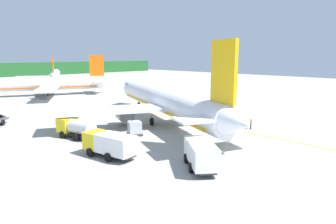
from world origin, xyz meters
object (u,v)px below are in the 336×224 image
object	(u,v)px
airliner_mid_apron	(43,84)
airliner_far_taxiway	(55,75)
service_truck_baggage	(76,127)
crew_loader_left	(73,120)
crew_loader_right	(251,123)
airliner_foreground	(166,101)
service_truck_catering	(109,144)
crew_marshaller	(245,117)
cargo_container_near	(134,128)
service_truck_fuel	(201,153)

from	to	relation	value
airliner_mid_apron	airliner_far_taxiway	bearing A→B (deg)	61.47
airliner_mid_apron	service_truck_baggage	world-z (taller)	airliner_mid_apron
airliner_far_taxiway	crew_loader_left	bearing A→B (deg)	-112.81
airliner_far_taxiway	crew_loader_right	size ratio (longest dim) A/B	19.65
airliner_foreground	service_truck_catering	world-z (taller)	airliner_foreground
airliner_mid_apron	crew_loader_left	size ratio (longest dim) A/B	20.50
airliner_foreground	crew_marshaller	size ratio (longest dim) A/B	24.28
airliner_mid_apron	cargo_container_near	distance (m)	48.76
crew_marshaller	service_truck_baggage	bearing A→B (deg)	155.16
service_truck_fuel	crew_marshaller	size ratio (longest dim) A/B	3.51
service_truck_fuel	cargo_container_near	world-z (taller)	service_truck_fuel
airliner_far_taxiway	crew_marshaller	size ratio (longest dim) A/B	19.31
service_truck_baggage	crew_marshaller	distance (m)	24.90
airliner_far_taxiway	service_truck_baggage	size ratio (longest dim) A/B	5.60
service_truck_baggage	crew_loader_left	bearing A→B (deg)	66.56
airliner_far_taxiway	service_truck_catering	distance (m)	96.87
airliner_far_taxiway	crew_marshaller	distance (m)	92.26
service_truck_fuel	service_truck_catering	size ratio (longest dim) A/B	0.93
service_truck_baggage	cargo_container_near	xyz separation A→B (m)	(6.01, -4.22, -0.46)
cargo_container_near	crew_loader_right	distance (m)	16.48
airliner_far_taxiway	service_truck_fuel	world-z (taller)	airliner_far_taxiway
airliner_foreground	crew_marshaller	world-z (taller)	airliner_foreground
service_truck_fuel	crew_loader_right	xyz separation A→B (m)	(16.81, 4.60, -0.49)
service_truck_catering	cargo_container_near	distance (m)	8.69
airliner_mid_apron	service_truck_baggage	distance (m)	46.04
airliner_far_taxiway	service_truck_baggage	distance (m)	87.97
airliner_foreground	cargo_container_near	distance (m)	8.98
airliner_foreground	crew_loader_left	xyz separation A→B (m)	(-11.77, 7.29, -2.41)
airliner_far_taxiway	cargo_container_near	xyz separation A→B (m)	(-28.15, -85.27, -1.83)
airliner_mid_apron	service_truck_catering	world-z (taller)	airliner_mid_apron
service_truck_baggage	cargo_container_near	distance (m)	7.36
crew_marshaller	airliner_foreground	bearing A→B (deg)	133.24
crew_marshaller	crew_loader_right	bearing A→B (deg)	-135.51
service_truck_fuel	crew_loader_left	bearing A→B (deg)	91.42
cargo_container_near	crew_loader_right	bearing A→B (deg)	-32.79
airliner_mid_apron	service_truck_baggage	xyz separation A→B (m)	(-13.94, -43.85, -1.57)
service_truck_fuel	crew_loader_left	distance (m)	23.46
crew_marshaller	service_truck_fuel	bearing A→B (deg)	-159.56
service_truck_catering	crew_marshaller	bearing A→B (deg)	-3.17
airliner_far_taxiway	airliner_foreground	bearing A→B (deg)	-103.55
airliner_mid_apron	crew_loader_right	size ratio (longest dim) A/B	21.28
airliner_foreground	service_truck_baggage	distance (m)	14.47
airliner_foreground	crew_loader_right	size ratio (longest dim) A/B	24.70
service_truck_catering	airliner_mid_apron	bearing A→B (deg)	74.13
airliner_foreground	crew_loader_left	distance (m)	14.05
service_truck_fuel	cargo_container_near	xyz separation A→B (m)	(2.96, 13.52, -0.50)
airliner_far_taxiway	airliner_mid_apron	bearing A→B (deg)	-118.53
airliner_far_taxiway	crew_loader_left	world-z (taller)	airliner_far_taxiway
service_truck_catering	crew_loader_left	world-z (taller)	service_truck_catering
service_truck_baggage	service_truck_fuel	bearing A→B (deg)	-80.22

